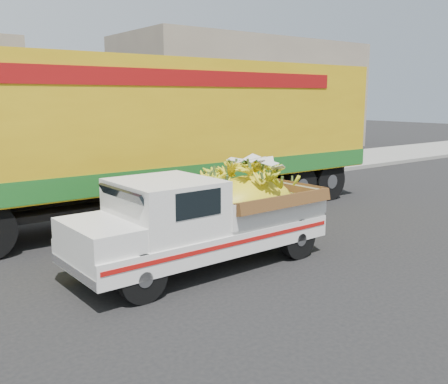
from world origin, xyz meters
TOP-DOWN VIEW (x-y plane):
  - ground at (0.00, 0.00)m, footprint 100.00×100.00m
  - curb at (0.00, 5.88)m, footprint 60.00×0.25m
  - sidewalk at (0.00, 7.98)m, footprint 60.00×4.00m
  - building_right at (14.00, 14.88)m, footprint 14.00×6.00m
  - pickup_truck at (0.92, -0.19)m, footprint 4.68×1.82m
  - semi_trailer at (2.15, 3.43)m, footprint 12.01×2.60m

SIDE VIEW (x-z plane):
  - ground at x=0.00m, z-range 0.00..0.00m
  - sidewalk at x=0.00m, z-range 0.00..0.14m
  - curb at x=0.00m, z-range 0.00..0.15m
  - pickup_truck at x=0.92m, z-range 0.06..1.69m
  - semi_trailer at x=2.15m, z-range 0.22..4.02m
  - building_right at x=14.00m, z-range 0.00..6.00m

